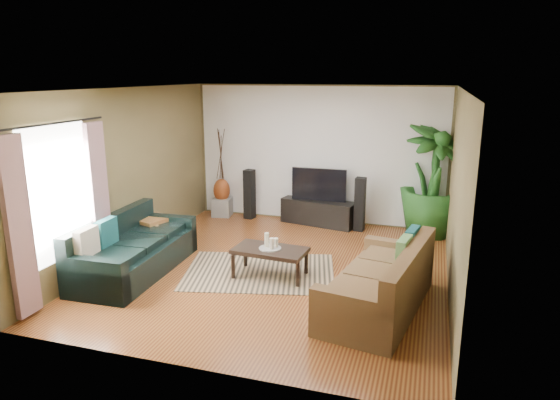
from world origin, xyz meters
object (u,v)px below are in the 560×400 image
at_px(sofa_right, 378,277).
at_px(television, 319,184).
at_px(tv_stand, 318,212).
at_px(side_table, 153,234).
at_px(sofa_left, 135,245).
at_px(speaker_right, 360,204).
at_px(potted_plant, 432,180).
at_px(coffee_table, 270,262).
at_px(pedestal, 222,207).
at_px(vase, 222,190).
at_px(speaker_left, 250,194).

height_order(sofa_right, television, television).
distance_m(sofa_right, television, 3.70).
height_order(tv_stand, side_table, side_table).
height_order(sofa_left, speaker_right, speaker_right).
height_order(television, potted_plant, potted_plant).
height_order(sofa_right, side_table, sofa_right).
relative_size(coffee_table, television, 0.98).
xyz_separation_m(potted_plant, pedestal, (-4.17, 0.00, -0.85)).
height_order(vase, side_table, vase).
relative_size(pedestal, side_table, 0.65).
bearing_deg(pedestal, potted_plant, 0.00).
bearing_deg(speaker_left, tv_stand, 10.47).
distance_m(television, pedestal, 2.16).
height_order(sofa_right, potted_plant, potted_plant).
bearing_deg(vase, sofa_left, -90.11).
bearing_deg(potted_plant, side_table, -152.76).
relative_size(speaker_right, pedestal, 2.72).
bearing_deg(vase, coffee_table, -54.50).
xyz_separation_m(sofa_right, vase, (-3.60, 3.35, 0.12)).
xyz_separation_m(speaker_left, speaker_right, (2.28, -0.16, 0.00)).
xyz_separation_m(sofa_left, speaker_right, (2.90, 3.04, 0.09)).
bearing_deg(pedestal, sofa_right, -42.93).
bearing_deg(tv_stand, pedestal, -168.46).
relative_size(speaker_right, potted_plant, 0.50).
bearing_deg(speaker_right, potted_plant, 11.18).
xyz_separation_m(tv_stand, vase, (-2.07, 0.00, 0.30)).
bearing_deg(vase, side_table, -96.70).
bearing_deg(sofa_left, potted_plant, -54.52).
distance_m(television, potted_plant, 2.12).
bearing_deg(vase, speaker_left, 0.00).
relative_size(speaker_left, vase, 2.10).
height_order(television, speaker_right, television).
relative_size(coffee_table, vase, 2.18).
height_order(sofa_right, speaker_left, speaker_left).
bearing_deg(potted_plant, sofa_right, -99.71).
distance_m(sofa_right, vase, 4.92).
bearing_deg(speaker_right, speaker_left, 179.97).
xyz_separation_m(tv_stand, potted_plant, (2.11, 0.00, 0.79)).
bearing_deg(side_table, vase, 83.30).
relative_size(television, speaker_right, 1.05).
relative_size(sofa_left, coffee_table, 2.14).
height_order(sofa_left, tv_stand, sofa_left).
bearing_deg(side_table, television, 44.40).
distance_m(coffee_table, tv_stand, 2.77).
bearing_deg(sofa_right, speaker_left, -128.07).
bearing_deg(television, vase, 180.00).
bearing_deg(speaker_right, vase, -179.18).
bearing_deg(pedestal, speaker_right, -3.17).
relative_size(sofa_right, tv_stand, 1.46).
distance_m(sofa_left, vase, 3.20).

